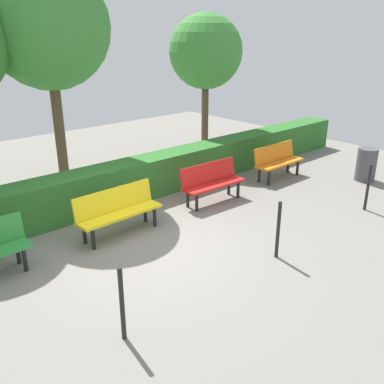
{
  "coord_description": "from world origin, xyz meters",
  "views": [
    {
      "loc": [
        3.82,
        5.55,
        3.56
      ],
      "look_at": [
        -1.39,
        -0.31,
        0.55
      ],
      "focal_mm": 39.45,
      "sensor_mm": 36.0,
      "label": 1
    }
  ],
  "objects_px": {
    "bench_red": "(212,181)",
    "trash_bin": "(366,164)",
    "bench_orange": "(277,160)",
    "tree_near": "(206,52)",
    "tree_mid": "(48,28)",
    "bench_yellow": "(118,209)"
  },
  "relations": [
    {
      "from": "bench_yellow",
      "to": "trash_bin",
      "type": "bearing_deg",
      "value": 164.58
    },
    {
      "from": "tree_near",
      "to": "trash_bin",
      "type": "bearing_deg",
      "value": 106.74
    },
    {
      "from": "bench_orange",
      "to": "trash_bin",
      "type": "relative_size",
      "value": 1.8
    },
    {
      "from": "bench_orange",
      "to": "bench_red",
      "type": "distance_m",
      "value": 2.37
    },
    {
      "from": "trash_bin",
      "to": "bench_red",
      "type": "bearing_deg",
      "value": -21.72
    },
    {
      "from": "bench_red",
      "to": "trash_bin",
      "type": "height_order",
      "value": "bench_red"
    },
    {
      "from": "bench_yellow",
      "to": "tree_near",
      "type": "xyz_separation_m",
      "value": [
        -4.95,
        -2.93,
        2.5
      ]
    },
    {
      "from": "bench_yellow",
      "to": "tree_near",
      "type": "relative_size",
      "value": 0.41
    },
    {
      "from": "bench_red",
      "to": "bench_yellow",
      "type": "distance_m",
      "value": 2.39
    },
    {
      "from": "bench_yellow",
      "to": "trash_bin",
      "type": "distance_m",
      "value": 6.49
    },
    {
      "from": "bench_red",
      "to": "tree_mid",
      "type": "bearing_deg",
      "value": -52.93
    },
    {
      "from": "bench_orange",
      "to": "tree_near",
      "type": "distance_m",
      "value": 3.83
    },
    {
      "from": "bench_yellow",
      "to": "tree_near",
      "type": "height_order",
      "value": "tree_near"
    },
    {
      "from": "trash_bin",
      "to": "tree_near",
      "type": "bearing_deg",
      "value": -73.26
    },
    {
      "from": "tree_mid",
      "to": "trash_bin",
      "type": "relative_size",
      "value": 5.98
    },
    {
      "from": "bench_orange",
      "to": "tree_mid",
      "type": "relative_size",
      "value": 0.3
    },
    {
      "from": "bench_orange",
      "to": "trash_bin",
      "type": "distance_m",
      "value": 2.22
    },
    {
      "from": "bench_yellow",
      "to": "tree_near",
      "type": "distance_m",
      "value": 6.27
    },
    {
      "from": "bench_red",
      "to": "trash_bin",
      "type": "xyz_separation_m",
      "value": [
        -3.91,
        1.56,
        -0.07
      ]
    },
    {
      "from": "tree_near",
      "to": "trash_bin",
      "type": "relative_size",
      "value": 4.89
    },
    {
      "from": "bench_orange",
      "to": "tree_near",
      "type": "xyz_separation_m",
      "value": [
        -0.18,
        -2.89,
        2.5
      ]
    },
    {
      "from": "bench_orange",
      "to": "trash_bin",
      "type": "height_order",
      "value": "bench_orange"
    }
  ]
}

